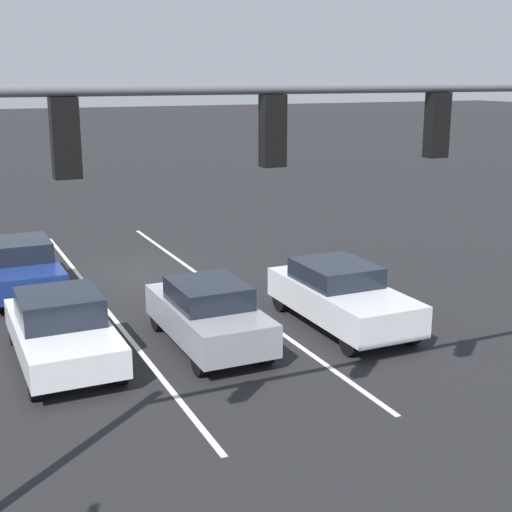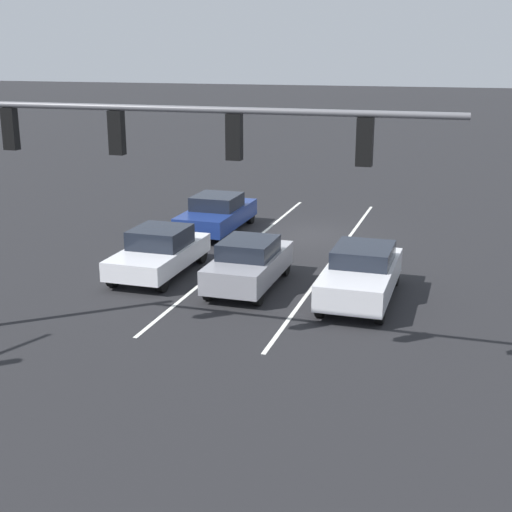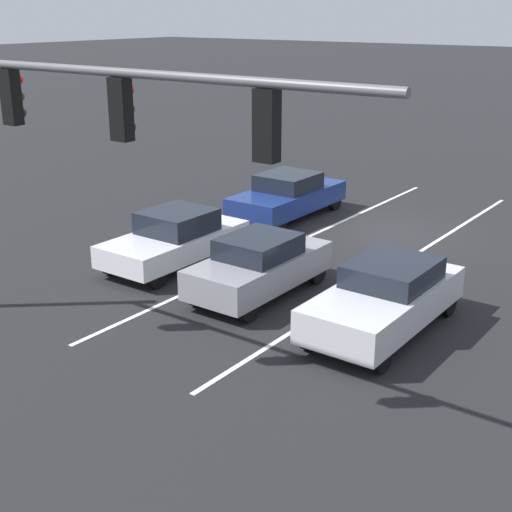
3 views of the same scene
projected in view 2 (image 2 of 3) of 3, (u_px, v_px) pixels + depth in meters
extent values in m
plane|color=black|center=(306.00, 235.00, 27.95)|extent=(240.00, 240.00, 0.00)
cube|color=silver|center=(335.00, 257.00, 24.99)|extent=(0.12, 17.41, 0.01)
cube|color=silver|center=(243.00, 249.00, 25.95)|extent=(0.12, 17.41, 0.01)
cube|color=silver|center=(159.00, 256.00, 22.94)|extent=(1.89, 4.32, 0.60)
cube|color=black|center=(160.00, 237.00, 22.89)|extent=(1.66, 1.80, 0.60)
cube|color=red|center=(202.00, 237.00, 24.65)|extent=(0.24, 0.06, 0.12)
cube|color=red|center=(167.00, 234.00, 25.03)|extent=(0.24, 0.06, 0.12)
cylinder|color=black|center=(162.00, 282.00, 21.32)|extent=(0.22, 0.63, 0.63)
cylinder|color=black|center=(113.00, 277.00, 21.79)|extent=(0.22, 0.63, 0.63)
cylinder|color=black|center=(201.00, 254.00, 24.25)|extent=(0.22, 0.63, 0.63)
cylinder|color=black|center=(157.00, 250.00, 24.72)|extent=(0.22, 0.63, 0.63)
cube|color=silver|center=(361.00, 278.00, 20.54)|extent=(1.87, 4.50, 0.73)
cube|color=black|center=(363.00, 254.00, 20.68)|extent=(1.65, 1.98, 0.49)
cube|color=red|center=(393.00, 253.00, 22.33)|extent=(0.24, 0.06, 0.12)
cube|color=red|center=(352.00, 250.00, 22.70)|extent=(0.24, 0.06, 0.12)
cylinder|color=black|center=(380.00, 312.00, 18.87)|extent=(0.22, 0.63, 0.63)
cylinder|color=black|center=(321.00, 306.00, 19.33)|extent=(0.22, 0.63, 0.63)
cylinder|color=black|center=(395.00, 275.00, 21.96)|extent=(0.22, 0.63, 0.63)
cylinder|color=black|center=(343.00, 271.00, 22.42)|extent=(0.22, 0.63, 0.63)
cube|color=gray|center=(249.00, 266.00, 21.66)|extent=(1.74, 4.05, 0.71)
cube|color=black|center=(248.00, 248.00, 21.45)|extent=(1.53, 1.83, 0.50)
cube|color=red|center=(285.00, 246.00, 23.25)|extent=(0.24, 0.06, 0.12)
cube|color=red|center=(250.00, 243.00, 23.60)|extent=(0.24, 0.06, 0.12)
cylinder|color=black|center=(258.00, 295.00, 20.20)|extent=(0.22, 0.61, 0.61)
cylinder|color=black|center=(209.00, 290.00, 20.62)|extent=(0.22, 0.61, 0.61)
cylinder|color=black|center=(285.00, 266.00, 22.89)|extent=(0.22, 0.61, 0.61)
cylinder|color=black|center=(241.00, 262.00, 23.32)|extent=(0.22, 0.61, 0.61)
cube|color=navy|center=(217.00, 216.00, 28.31)|extent=(1.93, 4.57, 0.65)
cube|color=black|center=(217.00, 202.00, 28.16)|extent=(1.70, 1.86, 0.54)
cube|color=red|center=(250.00, 202.00, 30.12)|extent=(0.24, 0.06, 0.12)
cube|color=red|center=(220.00, 200.00, 30.51)|extent=(0.24, 0.06, 0.12)
cylinder|color=black|center=(222.00, 236.00, 26.57)|extent=(0.22, 0.60, 0.60)
cylinder|color=black|center=(181.00, 233.00, 27.05)|extent=(0.22, 0.60, 0.60)
cylinder|color=black|center=(250.00, 216.00, 29.75)|extent=(0.22, 0.60, 0.60)
cylinder|color=black|center=(213.00, 214.00, 30.22)|extent=(0.22, 0.60, 0.60)
cylinder|color=slate|center=(164.00, 109.00, 15.01)|extent=(12.43, 0.14, 0.14)
cube|color=black|center=(365.00, 142.00, 13.95)|extent=(0.32, 0.22, 0.95)
sphere|color=red|center=(367.00, 127.00, 14.02)|extent=(0.20, 0.20, 0.20)
sphere|color=#4C420C|center=(366.00, 141.00, 14.09)|extent=(0.20, 0.20, 0.20)
sphere|color=#0A3814|center=(365.00, 155.00, 14.17)|extent=(0.20, 0.20, 0.20)
cube|color=black|center=(234.00, 137.00, 14.72)|extent=(0.32, 0.22, 0.95)
sphere|color=red|center=(237.00, 123.00, 14.79)|extent=(0.20, 0.20, 0.20)
sphere|color=#4C420C|center=(237.00, 136.00, 14.87)|extent=(0.20, 0.20, 0.20)
sphere|color=#0A3814|center=(237.00, 150.00, 14.95)|extent=(0.20, 0.20, 0.20)
cube|color=black|center=(117.00, 133.00, 15.49)|extent=(0.32, 0.22, 0.95)
sphere|color=red|center=(119.00, 119.00, 15.56)|extent=(0.20, 0.20, 0.20)
sphere|color=#4C420C|center=(120.00, 132.00, 15.64)|extent=(0.20, 0.20, 0.20)
sphere|color=#0A3814|center=(121.00, 145.00, 15.72)|extent=(0.20, 0.20, 0.20)
cube|color=black|center=(10.00, 129.00, 16.27)|extent=(0.32, 0.22, 0.95)
sphere|color=red|center=(13.00, 116.00, 16.33)|extent=(0.20, 0.20, 0.20)
sphere|color=#4C420C|center=(15.00, 128.00, 16.41)|extent=(0.20, 0.20, 0.20)
sphere|color=#0A3814|center=(16.00, 141.00, 16.49)|extent=(0.20, 0.20, 0.20)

